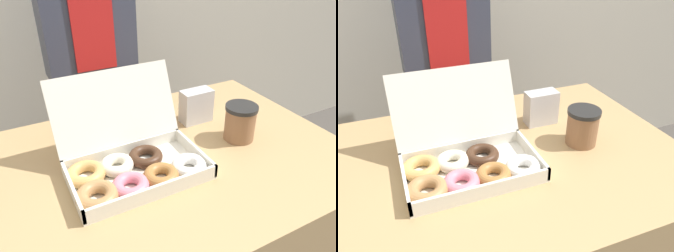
% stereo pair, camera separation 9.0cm
% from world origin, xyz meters
% --- Properties ---
extents(table, '(1.01, 0.74, 0.77)m').
position_xyz_m(table, '(0.00, 0.00, 0.39)').
color(table, tan).
rests_on(table, ground_plane).
extents(donut_box, '(0.37, 0.31, 0.23)m').
position_xyz_m(donut_box, '(-0.14, -0.03, 0.81)').
color(donut_box, white).
rests_on(donut_box, table).
extents(coffee_cup, '(0.10, 0.10, 0.11)m').
position_xyz_m(coffee_cup, '(0.22, -0.02, 0.83)').
color(coffee_cup, '#8C6042').
rests_on(coffee_cup, table).
extents(napkin_holder, '(0.10, 0.05, 0.11)m').
position_xyz_m(napkin_holder, '(0.17, 0.14, 0.83)').
color(napkin_holder, silver).
rests_on(napkin_holder, table).
extents(person_customer, '(0.35, 0.24, 1.60)m').
position_xyz_m(person_customer, '(-0.04, 0.62, 0.93)').
color(person_customer, '#665B51').
rests_on(person_customer, ground_plane).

